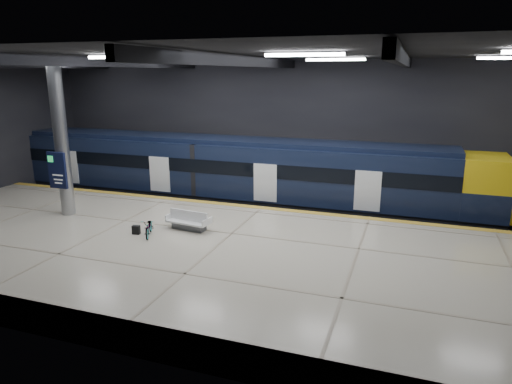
% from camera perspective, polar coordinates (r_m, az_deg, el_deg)
% --- Properties ---
extents(ground, '(30.00, 30.00, 0.00)m').
position_cam_1_polar(ground, '(19.58, -1.88, -7.26)').
color(ground, black).
rests_on(ground, ground).
extents(room_shell, '(30.10, 16.10, 8.05)m').
position_cam_1_polar(room_shell, '(18.23, -2.03, 9.65)').
color(room_shell, black).
rests_on(room_shell, ground).
extents(platform, '(30.00, 11.00, 1.10)m').
position_cam_1_polar(platform, '(17.24, -4.90, -8.48)').
color(platform, beige).
rests_on(platform, ground).
extents(safety_strip, '(30.00, 0.40, 0.01)m').
position_cam_1_polar(safety_strip, '(21.66, 0.70, -1.97)').
color(safety_strip, gold).
rests_on(safety_strip, platform).
extents(rails, '(30.00, 1.52, 0.16)m').
position_cam_1_polar(rails, '(24.47, 2.73, -2.52)').
color(rails, gray).
rests_on(rails, ground).
extents(train, '(29.40, 2.84, 3.79)m').
position_cam_1_polar(train, '(24.40, -0.51, 2.25)').
color(train, black).
rests_on(train, ground).
extents(bench, '(1.90, 0.96, 0.80)m').
position_cam_1_polar(bench, '(18.85, -8.40, -3.83)').
color(bench, '#595B60').
rests_on(bench, platform).
extents(bicycle, '(0.98, 1.44, 0.72)m').
position_cam_1_polar(bicycle, '(18.40, -13.23, -4.28)').
color(bicycle, '#99999E').
rests_on(bicycle, platform).
extents(pannier_bag, '(0.32, 0.23, 0.35)m').
position_cam_1_polar(pannier_bag, '(18.78, -14.75, -4.59)').
color(pannier_bag, black).
rests_on(pannier_bag, platform).
extents(info_column, '(0.90, 0.78, 6.90)m').
position_cam_1_polar(info_column, '(21.75, -23.23, 5.97)').
color(info_column, '#9EA0A5').
rests_on(info_column, platform).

